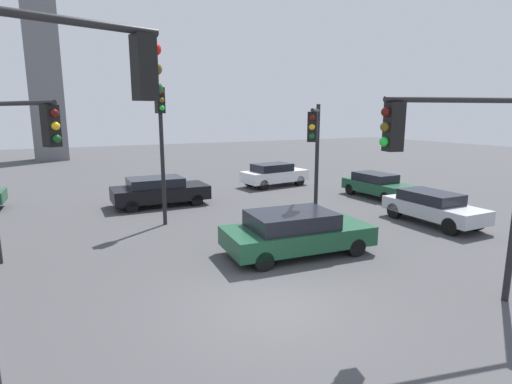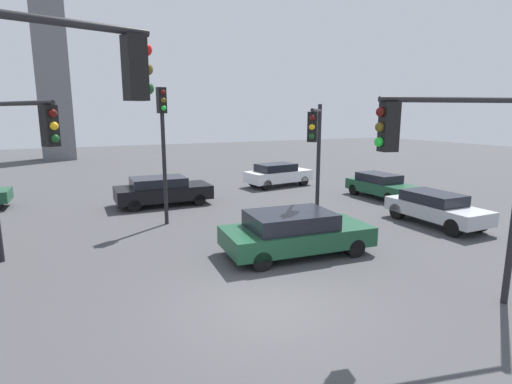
% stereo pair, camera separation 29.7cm
% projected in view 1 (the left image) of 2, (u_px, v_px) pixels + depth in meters
% --- Properties ---
extents(ground_plane, '(105.28, 105.28, 0.00)m').
position_uv_depth(ground_plane, '(273.00, 306.00, 9.52)').
color(ground_plane, '#424244').
extents(traffic_light_0, '(3.69, 1.02, 5.00)m').
position_uv_depth(traffic_light_0, '(460.00, 155.00, 8.73)').
color(traffic_light_0, black).
rests_on(traffic_light_0, ground_plane).
extents(traffic_light_1, '(2.76, 0.84, 5.96)m').
position_uv_depth(traffic_light_1, '(62.00, 135.00, 5.64)').
color(traffic_light_1, black).
rests_on(traffic_light_1, ground_plane).
extents(traffic_light_2, '(2.14, 2.57, 4.88)m').
position_uv_depth(traffic_light_2, '(315.00, 142.00, 14.91)').
color(traffic_light_2, black).
rests_on(traffic_light_2, ground_plane).
extents(traffic_light_3, '(0.36, 0.48, 5.52)m').
position_uv_depth(traffic_light_3, '(161.00, 131.00, 15.86)').
color(traffic_light_3, black).
rests_on(traffic_light_3, ground_plane).
extents(traffic_light_4, '(2.03, 3.35, 5.06)m').
position_uv_depth(traffic_light_4, '(17.00, 148.00, 10.63)').
color(traffic_light_4, black).
rests_on(traffic_light_4, ground_plane).
extents(car_1, '(1.67, 4.00, 1.32)m').
position_uv_depth(car_1, '(376.00, 185.00, 21.83)').
color(car_1, '#19472D').
rests_on(car_1, ground_plane).
extents(car_2, '(4.66, 2.16, 1.41)m').
position_uv_depth(car_2, '(159.00, 191.00, 19.94)').
color(car_2, black).
rests_on(car_2, ground_plane).
extents(car_4, '(4.34, 2.24, 1.43)m').
position_uv_depth(car_4, '(274.00, 174.00, 25.28)').
color(car_4, silver).
rests_on(car_4, ground_plane).
extents(car_5, '(1.75, 4.19, 1.33)m').
position_uv_depth(car_5, '(433.00, 207.00, 16.59)').
color(car_5, '#ADB2B7').
rests_on(car_5, ground_plane).
extents(car_6, '(4.91, 2.54, 1.42)m').
position_uv_depth(car_6, '(296.00, 232.00, 13.00)').
color(car_6, '#19472D').
rests_on(car_6, ground_plane).
extents(skyline_tower, '(3.00, 3.00, 24.40)m').
position_uv_depth(skyline_tower, '(40.00, 31.00, 37.79)').
color(skyline_tower, slate).
rests_on(skyline_tower, ground_plane).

